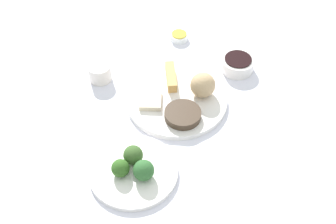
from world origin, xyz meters
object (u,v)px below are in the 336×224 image
at_px(main_plate, 177,100).
at_px(soy_sauce_bowl, 237,65).
at_px(sauce_ramekin_hot_mustard, 179,37).
at_px(broccoli_plate, 133,171).
at_px(teacup, 100,73).

relative_size(main_plate, soy_sauce_bowl, 2.89).
relative_size(soy_sauce_bowl, sauce_ramekin_hot_mustard, 1.69).
height_order(main_plate, broccoli_plate, main_plate).
distance_m(soy_sauce_bowl, teacup, 0.43).
relative_size(broccoli_plate, soy_sauce_bowl, 2.23).
bearing_deg(teacup, soy_sauce_bowl, -6.30).
height_order(soy_sauce_bowl, sauce_ramekin_hot_mustard, soy_sauce_bowl).
height_order(broccoli_plate, soy_sauce_bowl, soy_sauce_bowl).
bearing_deg(main_plate, sauce_ramekin_hot_mustard, 75.40).
relative_size(broccoli_plate, sauce_ramekin_hot_mustard, 3.76).
bearing_deg(soy_sauce_bowl, broccoli_plate, -139.89).
relative_size(soy_sauce_bowl, teacup, 1.50).
distance_m(main_plate, sauce_ramekin_hot_mustard, 0.30).
height_order(main_plate, sauce_ramekin_hot_mustard, sauce_ramekin_hot_mustard).
height_order(sauce_ramekin_hot_mustard, teacup, teacup).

